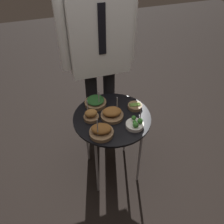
# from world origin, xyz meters

# --- Properties ---
(ground_plane) EXTENTS (8.00, 8.00, 0.00)m
(ground_plane) POSITION_xyz_m (0.00, 0.00, 0.00)
(ground_plane) COLOR black
(serving_cart) EXTENTS (0.60, 0.60, 0.66)m
(serving_cart) POSITION_xyz_m (0.00, 0.00, 0.60)
(serving_cart) COLOR black
(serving_cart) RESTS_ON ground_plane
(bowl_roast_front_left) EXTENTS (0.17, 0.17, 0.17)m
(bowl_roast_front_left) POSITION_xyz_m (-0.00, -0.00, 0.69)
(bowl_roast_front_left) COLOR brown
(bowl_roast_front_left) RESTS_ON serving_cart
(bowl_broccoli_back_right) EXTENTS (0.13, 0.13, 0.18)m
(bowl_broccoli_back_right) POSITION_xyz_m (0.13, -0.15, 0.68)
(bowl_broccoli_back_right) COLOR silver
(bowl_broccoli_back_right) RESTS_ON serving_cart
(bowl_spinach_back_left) EXTENTS (0.17, 0.17, 0.16)m
(bowl_spinach_back_left) POSITION_xyz_m (-0.08, 0.18, 0.68)
(bowl_spinach_back_left) COLOR brown
(bowl_spinach_back_left) RESTS_ON serving_cart
(bowl_roast_front_right) EXTENTS (0.17, 0.17, 0.18)m
(bowl_roast_front_right) POSITION_xyz_m (-0.13, -0.15, 0.69)
(bowl_roast_front_right) COLOR brown
(bowl_roast_front_right) RESTS_ON serving_cart
(bowl_asparagus_near_rim) EXTENTS (0.11, 0.11, 0.04)m
(bowl_asparagus_near_rim) POSITION_xyz_m (0.21, 0.05, 0.67)
(bowl_asparagus_near_rim) COLOR brown
(bowl_asparagus_near_rim) RESTS_ON serving_cart
(bowl_roast_front_center) EXTENTS (0.12, 0.12, 0.16)m
(bowl_roast_front_center) POSITION_xyz_m (-0.16, 0.03, 0.69)
(bowl_roast_front_center) COLOR brown
(bowl_roast_front_center) RESTS_ON serving_cart
(waiter_figure) EXTENTS (0.62, 0.23, 1.68)m
(waiter_figure) POSITION_xyz_m (0.02, 0.42, 1.06)
(waiter_figure) COLOR black
(waiter_figure) RESTS_ON ground_plane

